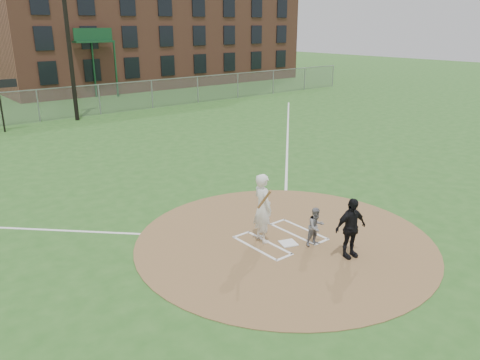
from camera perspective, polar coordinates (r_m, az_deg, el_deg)
ground at (r=13.44m, az=5.43°, el=-7.38°), size 140.00×140.00×0.00m
dirt_circle at (r=13.43m, az=5.43°, el=-7.34°), size 8.40×8.40×0.02m
home_plate at (r=13.22m, az=5.91°, el=-7.67°), size 0.56×0.56×0.03m
foul_line_first at (r=25.51m, az=5.82°, el=5.15°), size 17.04×17.04×0.01m
catcher at (r=13.04m, az=9.23°, el=-5.63°), size 0.58×0.48×1.09m
umpire at (r=12.48m, az=13.33°, el=-5.71°), size 1.01×0.57×1.63m
batters_boxes at (r=13.52m, az=4.98°, el=-7.07°), size 2.08×1.88×0.01m
batter_at_plate at (r=12.97m, az=2.77°, el=-3.41°), size 0.67×1.10×1.98m
outfield_fence at (r=32.09m, az=-23.39°, el=8.33°), size 56.08×0.08×2.03m
brick_warehouse at (r=52.63m, az=-11.95°, el=19.91°), size 30.00×17.17×15.00m
light_pole at (r=31.39m, az=-20.53°, el=18.79°), size 1.20×0.30×12.22m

